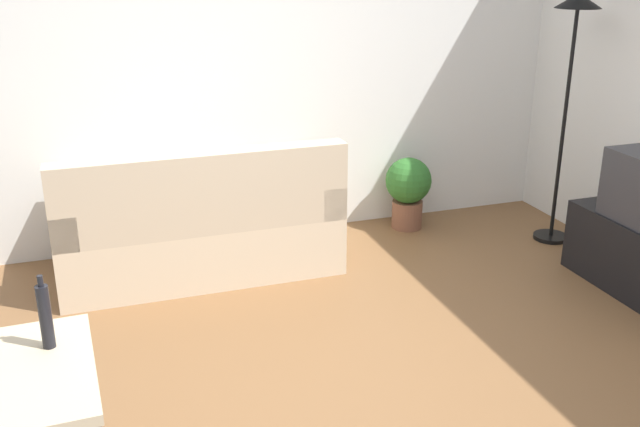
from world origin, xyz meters
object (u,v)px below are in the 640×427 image
couch (199,230)px  bottle_dark (45,316)px  potted_plant (408,188)px  torchiere_lamp (572,52)px

couch → bottle_dark: bottle_dark is taller
potted_plant → bottle_dark: size_ratio=2.02×
torchiere_lamp → bottle_dark: bearing=-152.4°
potted_plant → torchiere_lamp: bearing=-31.6°
bottle_dark → couch: bearing=67.2°
potted_plant → bottle_dark: bearing=-136.9°
couch → torchiere_lamp: (2.64, -0.27, 1.11)m
torchiere_lamp → potted_plant: (-0.94, 0.58, -1.08)m
potted_plant → couch: bearing=-169.6°
couch → torchiere_lamp: torchiere_lamp is taller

